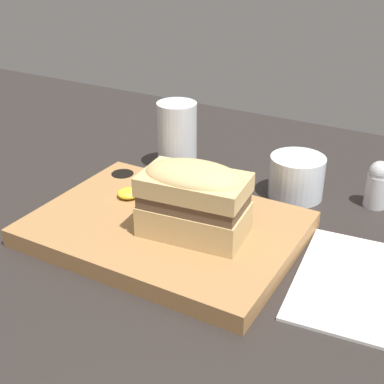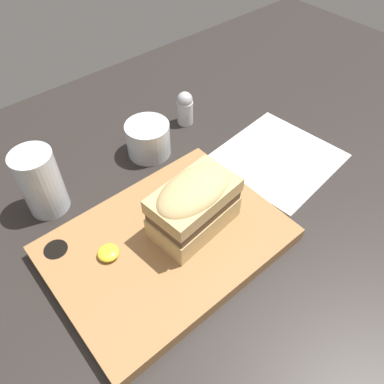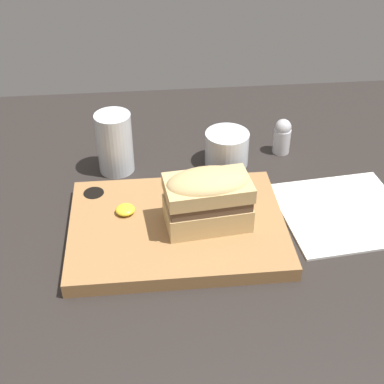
% 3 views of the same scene
% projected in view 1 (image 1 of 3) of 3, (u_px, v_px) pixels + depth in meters
% --- Properties ---
extents(dining_table, '(1.89, 0.97, 0.02)m').
position_uv_depth(dining_table, '(176.00, 225.00, 0.77)').
color(dining_table, '#282321').
rests_on(dining_table, ground).
extents(serving_board, '(0.34, 0.25, 0.03)m').
position_uv_depth(serving_board, '(165.00, 228.00, 0.72)').
color(serving_board, '#9E7042').
rests_on(serving_board, dining_table).
extents(sandwich, '(0.14, 0.09, 0.10)m').
position_uv_depth(sandwich, '(194.00, 197.00, 0.66)').
color(sandwich, tan).
rests_on(sandwich, serving_board).
extents(mustard_dollop, '(0.03, 0.03, 0.01)m').
position_uv_depth(mustard_dollop, '(128.00, 193.00, 0.77)').
color(mustard_dollop, yellow).
rests_on(mustard_dollop, serving_board).
extents(water_glass, '(0.07, 0.07, 0.12)m').
position_uv_depth(water_glass, '(177.00, 141.00, 0.90)').
color(water_glass, silver).
rests_on(water_glass, dining_table).
extents(wine_glass, '(0.08, 0.08, 0.07)m').
position_uv_depth(wine_glass, '(296.00, 178.00, 0.81)').
color(wine_glass, silver).
rests_on(wine_glass, dining_table).
extents(salt_shaker, '(0.03, 0.03, 0.07)m').
position_uv_depth(salt_shaker, '(378.00, 184.00, 0.78)').
color(salt_shaker, silver).
rests_on(salt_shaker, dining_table).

